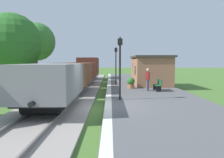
{
  "coord_description": "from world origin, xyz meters",
  "views": [
    {
      "loc": [
        0.5,
        -11.93,
        2.5
      ],
      "look_at": [
        0.64,
        5.61,
        1.17
      ],
      "focal_mm": 37.35,
      "sensor_mm": 36.0,
      "label": 1
    }
  ],
  "objects_px": {
    "freight_train": "(79,72)",
    "tree_trackside_mid": "(11,43)",
    "station_hut": "(151,70)",
    "person_waiting": "(148,78)",
    "tree_trackside_far": "(36,42)",
    "lamp_post_near": "(120,56)",
    "lamp_post_far": "(116,58)",
    "bench_near_hut": "(158,85)",
    "potted_planter": "(131,83)"
  },
  "relations": [
    {
      "from": "lamp_post_near",
      "to": "tree_trackside_far",
      "type": "relative_size",
      "value": 0.56
    },
    {
      "from": "station_hut",
      "to": "tree_trackside_mid",
      "type": "relative_size",
      "value": 0.97
    },
    {
      "from": "lamp_post_far",
      "to": "tree_trackside_far",
      "type": "distance_m",
      "value": 8.63
    },
    {
      "from": "bench_near_hut",
      "to": "person_waiting",
      "type": "relative_size",
      "value": 0.88
    },
    {
      "from": "tree_trackside_mid",
      "to": "station_hut",
      "type": "bearing_deg",
      "value": 26.18
    },
    {
      "from": "tree_trackside_mid",
      "to": "person_waiting",
      "type": "bearing_deg",
      "value": 5.05
    },
    {
      "from": "potted_planter",
      "to": "tree_trackside_mid",
      "type": "bearing_deg",
      "value": -165.07
    },
    {
      "from": "potted_planter",
      "to": "tree_trackside_mid",
      "type": "height_order",
      "value": "tree_trackside_mid"
    },
    {
      "from": "freight_train",
      "to": "lamp_post_far",
      "type": "relative_size",
      "value": 7.03
    },
    {
      "from": "lamp_post_near",
      "to": "tree_trackside_far",
      "type": "bearing_deg",
      "value": 127.17
    },
    {
      "from": "freight_train",
      "to": "person_waiting",
      "type": "height_order",
      "value": "freight_train"
    },
    {
      "from": "tree_trackside_far",
      "to": "freight_train",
      "type": "bearing_deg",
      "value": -28.19
    },
    {
      "from": "bench_near_hut",
      "to": "tree_trackside_mid",
      "type": "xyz_separation_m",
      "value": [
        -10.81,
        -0.73,
        3.08
      ]
    },
    {
      "from": "station_hut",
      "to": "person_waiting",
      "type": "xyz_separation_m",
      "value": [
        -1.0,
        -4.54,
        -0.47
      ]
    },
    {
      "from": "person_waiting",
      "to": "tree_trackside_mid",
      "type": "relative_size",
      "value": 0.29
    },
    {
      "from": "freight_train",
      "to": "potted_planter",
      "type": "relative_size",
      "value": 28.38
    },
    {
      "from": "bench_near_hut",
      "to": "lamp_post_far",
      "type": "bearing_deg",
      "value": 119.52
    },
    {
      "from": "lamp_post_far",
      "to": "tree_trackside_mid",
      "type": "relative_size",
      "value": 0.62
    },
    {
      "from": "person_waiting",
      "to": "lamp_post_far",
      "type": "distance_m",
      "value": 6.02
    },
    {
      "from": "tree_trackside_far",
      "to": "lamp_post_near",
      "type": "bearing_deg",
      "value": -52.83
    },
    {
      "from": "lamp_post_far",
      "to": "tree_trackside_mid",
      "type": "distance_m",
      "value": 9.95
    },
    {
      "from": "freight_train",
      "to": "station_hut",
      "type": "distance_m",
      "value": 6.81
    },
    {
      "from": "person_waiting",
      "to": "lamp_post_near",
      "type": "height_order",
      "value": "lamp_post_near"
    },
    {
      "from": "lamp_post_near",
      "to": "bench_near_hut",
      "type": "bearing_deg",
      "value": 53.03
    },
    {
      "from": "freight_train",
      "to": "person_waiting",
      "type": "bearing_deg",
      "value": -35.41
    },
    {
      "from": "lamp_post_near",
      "to": "lamp_post_far",
      "type": "distance_m",
      "value": 9.58
    },
    {
      "from": "lamp_post_near",
      "to": "tree_trackside_mid",
      "type": "height_order",
      "value": "tree_trackside_mid"
    },
    {
      "from": "station_hut",
      "to": "tree_trackside_far",
      "type": "height_order",
      "value": "tree_trackside_far"
    },
    {
      "from": "tree_trackside_mid",
      "to": "tree_trackside_far",
      "type": "relative_size",
      "value": 0.91
    },
    {
      "from": "freight_train",
      "to": "tree_trackside_far",
      "type": "bearing_deg",
      "value": 151.81
    },
    {
      "from": "lamp_post_far",
      "to": "freight_train",
      "type": "bearing_deg",
      "value": -161.03
    },
    {
      "from": "station_hut",
      "to": "tree_trackside_mid",
      "type": "bearing_deg",
      "value": -153.82
    },
    {
      "from": "freight_train",
      "to": "tree_trackside_mid",
      "type": "bearing_deg",
      "value": -130.3
    },
    {
      "from": "bench_near_hut",
      "to": "lamp_post_near",
      "type": "xyz_separation_m",
      "value": [
        -3.1,
        -4.11,
        2.08
      ]
    },
    {
      "from": "potted_planter",
      "to": "freight_train",
      "type": "bearing_deg",
      "value": 150.42
    },
    {
      "from": "lamp_post_near",
      "to": "person_waiting",
      "type": "bearing_deg",
      "value": 61.44
    },
    {
      "from": "tree_trackside_far",
      "to": "bench_near_hut",
      "type": "bearing_deg",
      "value": -31.04
    },
    {
      "from": "lamp_post_near",
      "to": "station_hut",
      "type": "bearing_deg",
      "value": 69.32
    },
    {
      "from": "station_hut",
      "to": "lamp_post_near",
      "type": "distance_m",
      "value": 9.49
    },
    {
      "from": "freight_train",
      "to": "lamp_post_near",
      "type": "relative_size",
      "value": 7.03
    },
    {
      "from": "person_waiting",
      "to": "lamp_post_near",
      "type": "xyz_separation_m",
      "value": [
        -2.32,
        -4.27,
        1.62
      ]
    },
    {
      "from": "bench_near_hut",
      "to": "person_waiting",
      "type": "xyz_separation_m",
      "value": [
        -0.77,
        0.15,
        0.46
      ]
    },
    {
      "from": "person_waiting",
      "to": "tree_trackside_mid",
      "type": "distance_m",
      "value": 10.41
    },
    {
      "from": "person_waiting",
      "to": "lamp_post_near",
      "type": "distance_m",
      "value": 5.12
    },
    {
      "from": "station_hut",
      "to": "tree_trackside_far",
      "type": "distance_m",
      "value": 12.21
    },
    {
      "from": "freight_train",
      "to": "tree_trackside_mid",
      "type": "relative_size",
      "value": 4.35
    },
    {
      "from": "station_hut",
      "to": "potted_planter",
      "type": "bearing_deg",
      "value": -125.16
    },
    {
      "from": "station_hut",
      "to": "person_waiting",
      "type": "bearing_deg",
      "value": -102.45
    },
    {
      "from": "person_waiting",
      "to": "tree_trackside_mid",
      "type": "xyz_separation_m",
      "value": [
        -10.04,
        -0.89,
        2.61
      ]
    },
    {
      "from": "potted_planter",
      "to": "tree_trackside_mid",
      "type": "relative_size",
      "value": 0.15
    }
  ]
}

